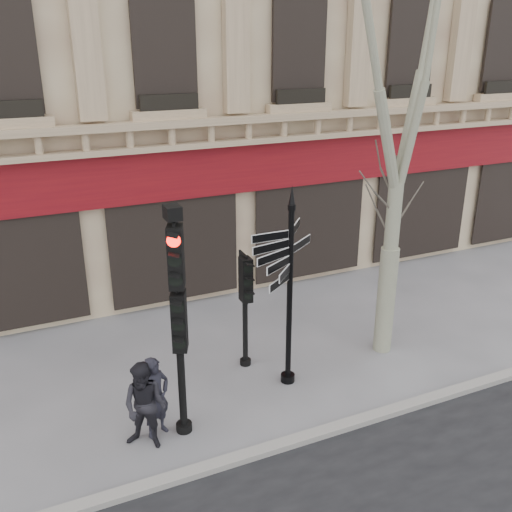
% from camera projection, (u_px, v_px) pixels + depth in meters
% --- Properties ---
extents(ground, '(80.00, 80.00, 0.00)m').
position_uv_depth(ground, '(252.00, 404.00, 11.24)').
color(ground, '#5C5C60').
rests_on(ground, ground).
extents(kerb, '(80.00, 0.25, 0.12)m').
position_uv_depth(kerb, '(284.00, 444.00, 10.03)').
color(kerb, gray).
rests_on(kerb, ground).
extents(fingerpost, '(2.35, 2.35, 4.22)m').
position_uv_depth(fingerpost, '(291.00, 255.00, 10.97)').
color(fingerpost, black).
rests_on(fingerpost, ground).
extents(traffic_signal_main, '(0.57, 0.49, 4.29)m').
position_uv_depth(traffic_signal_main, '(177.00, 297.00, 9.51)').
color(traffic_signal_main, black).
rests_on(traffic_signal_main, ground).
extents(traffic_signal_secondary, '(0.44, 0.32, 2.54)m').
position_uv_depth(traffic_signal_secondary, '(245.00, 291.00, 11.97)').
color(traffic_signal_secondary, black).
rests_on(traffic_signal_secondary, ground).
extents(plane_tree, '(3.62, 3.62, 9.62)m').
position_uv_depth(plane_tree, '(410.00, 37.00, 10.80)').
color(plane_tree, gray).
rests_on(plane_tree, ground).
extents(pedestrian_a, '(0.68, 0.59, 1.56)m').
position_uv_depth(pedestrian_a, '(156.00, 397.00, 10.12)').
color(pedestrian_a, black).
rests_on(pedestrian_a, ground).
extents(pedestrian_b, '(1.01, 0.98, 1.64)m').
position_uv_depth(pedestrian_b, '(145.00, 406.00, 9.81)').
color(pedestrian_b, black).
rests_on(pedestrian_b, ground).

